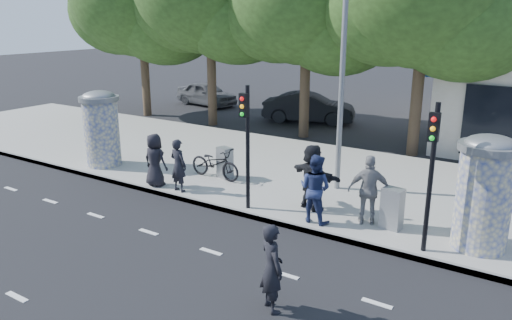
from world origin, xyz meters
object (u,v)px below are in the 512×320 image
Objects in this scene: ped_c at (315,188)px; car_left at (207,94)px; man_road at (272,268)px; ped_e at (369,190)px; street_lamp at (343,33)px; traffic_pole_far at (432,163)px; ped_b at (178,165)px; ped_a at (155,160)px; ad_column_right at (485,190)px; car_mid at (309,108)px; traffic_pole_near at (246,135)px; ped_f at (312,177)px; ad_column_left at (101,127)px; cabinet_right at (392,209)px; cabinet_left at (225,163)px; bicycle at (215,163)px.

car_left is at bearing -39.22° from ped_c.
ped_e is at bearing -58.59° from man_road.
street_lamp is 4.61m from ped_c.
traffic_pole_far is 7.43m from ped_b.
ped_b is at bearing 178.94° from ped_a.
ped_b is 4.48m from ped_c.
ped_e is at bearing -178.03° from ad_column_right.
traffic_pole_far reaches higher than ped_c.
traffic_pole_far reaches higher than ped_e.
traffic_pole_near is at bearing -178.74° from car_mid.
ad_column_right is 1.54× the size of man_road.
ped_f is 4.85m from man_road.
ad_column_left reaches higher than ped_c.
traffic_pole_near is at bearing 10.27° from ped_c.
cabinet_right is at bearing 161.47° from ped_e.
ad_column_left is at bearing -179.08° from ad_column_right.
ped_b is 1.87m from cabinet_left.
ped_b is at bearing -0.25° from man_road.
ped_a is at bearing 5.62° from ped_c.
car_mid is at bearing -58.38° from ped_c.
man_road is at bearing 151.17° from ped_b.
car_left is (-17.43, 12.04, -0.84)m from ad_column_right.
traffic_pole_far is 7.51m from bicycle.
traffic_pole_far is at bearing 177.79° from ped_a.
cabinet_right is (6.29, 0.79, -0.28)m from ped_b.
man_road is at bearing -30.49° from cabinet_left.
bicycle is at bearing 144.93° from traffic_pole_near.
car_left is 7.55m from car_mid.
ped_a reaches higher than ped_b.
ad_column_right is 21.20m from car_left.
ad_column_left is 8.90m from street_lamp.
man_road is 0.42× the size of car_left.
ped_f is at bearing 1.86° from ad_column_left.
ped_a reaches higher than man_road.
ped_a reaches higher than car_left.
car_mid is (-1.63, 11.78, -0.20)m from ped_b.
street_lamp is 1.75× the size of car_mid.
ped_f reaches higher than ped_e.
man_road is (9.60, -4.35, -0.68)m from ad_column_left.
bicycle is at bearing 8.41° from ped_f.
ped_c is 4.00m from man_road.
street_lamp is 11.33m from car_mid.
ad_column_left is at bearing 104.81° from bicycle.
cabinet_right is at bearing -66.11° from man_road.
man_road is at bearing 64.90° from ped_e.
car_left is (-13.12, 11.98, -0.37)m from ped_f.
ad_column_right is at bearing -162.36° from ped_f.
traffic_pole_far reaches higher than man_road.
bicycle is 0.47× the size of car_left.
ad_column_right is 0.33× the size of street_lamp.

